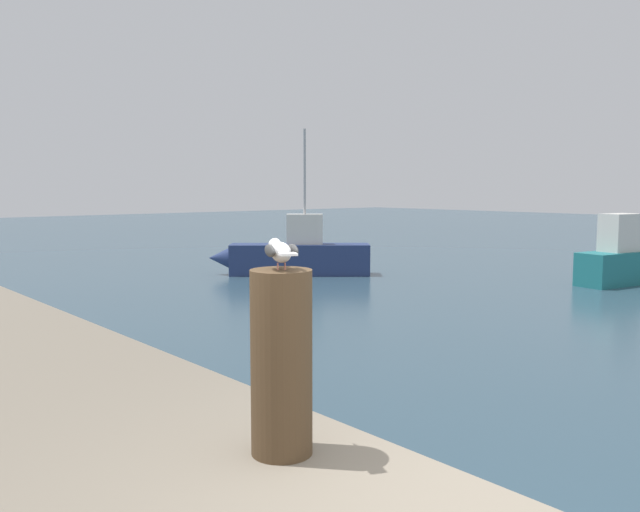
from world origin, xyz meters
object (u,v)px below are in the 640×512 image
mooring_post (282,363)px  boat_teal (632,260)px  boat_navy (291,256)px  seagull (281,251)px

mooring_post → boat_teal: bearing=108.9°
boat_teal → boat_navy: bearing=-140.7°
seagull → boat_teal: seagull is taller
seagull → boat_teal: (-5.60, 16.40, -1.70)m
seagull → boat_navy: (-13.08, 10.27, -1.75)m
mooring_post → seagull: size_ratio=2.46×
mooring_post → boat_teal: size_ratio=0.22×
boat_teal → mooring_post: bearing=-71.1°
mooring_post → boat_navy: (-13.09, 10.27, -1.20)m
mooring_post → boat_teal: 17.38m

